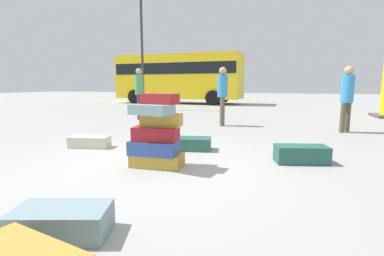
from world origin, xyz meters
name	(u,v)px	position (x,y,z in m)	size (l,w,h in m)	color
ground_plane	(159,165)	(0.00, 0.00, 0.00)	(80.00, 80.00, 0.00)	#9E9E99
suitcase_tower	(156,135)	(0.00, -0.06, 0.47)	(0.78, 0.64, 1.08)	#B28C33
suitcase_slate_foreground_near	(62,222)	(0.09, -2.06, 0.12)	(0.75, 0.40, 0.23)	gray
suitcase_teal_white_trunk	(193,144)	(0.18, 1.14, 0.11)	(0.67, 0.40, 0.23)	#26594C
suitcase_cream_right_side	(90,142)	(-1.80, 0.72, 0.11)	(0.75, 0.32, 0.21)	beige
suitcase_teal_behind_tower	(301,154)	(2.06, 0.80, 0.14)	(0.79, 0.36, 0.27)	#26594C
person_bearded_onlooker	(139,89)	(-3.03, 5.08, 1.07)	(0.30, 0.34, 1.78)	#3F334C
person_tourist_with_camera	(223,91)	(0.07, 4.43, 1.03)	(0.30, 0.33, 1.73)	brown
person_passerby_in_red	(347,93)	(3.32, 4.22, 0.99)	(0.30, 0.30, 1.68)	brown
parked_bus	(179,76)	(-4.79, 13.90, 1.83)	(8.32, 2.95, 3.15)	yellow
lamp_post	(142,30)	(-4.74, 8.64, 3.77)	(0.36, 0.36, 5.73)	#333338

